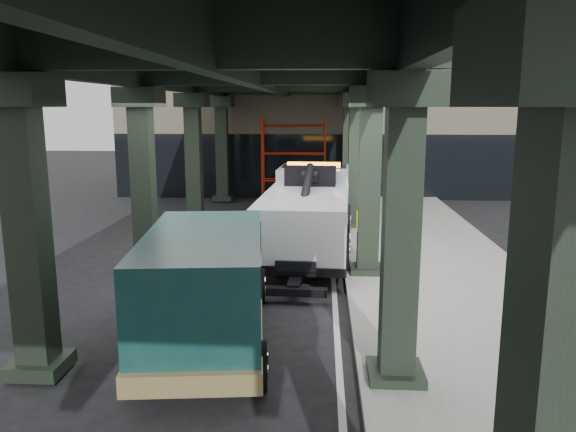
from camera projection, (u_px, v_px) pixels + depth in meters
The scene contains 8 objects.
ground at pixel (263, 300), 13.31m from camera, with size 90.00×90.00×0.00m, color black.
sidewalk at pixel (438, 275), 14.99m from camera, with size 5.00×40.00×0.15m, color gray.
lane_stripe at pixel (333, 276), 15.17m from camera, with size 0.12×38.00×0.01m, color silver.
viaduct at pixel (254, 69), 14.25m from camera, with size 7.40×32.00×6.40m.
building at pixel (334, 116), 32.02m from camera, with size 22.00×10.00×8.00m, color #C6B793.
scaffolding at pixel (294, 157), 27.26m from camera, with size 3.08×0.88×4.00m.
tow_truck at pixel (309, 209), 17.61m from camera, with size 2.88×8.61×2.78m.
towed_van at pixel (206, 284), 10.55m from camera, with size 2.76×5.81×2.28m.
Camera 1 is at (1.35, -12.63, 4.50)m, focal length 35.00 mm.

